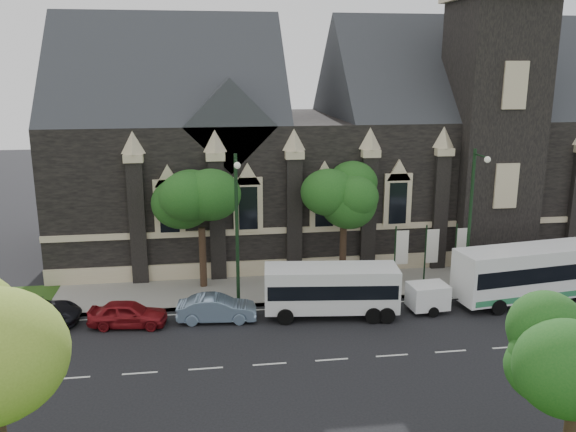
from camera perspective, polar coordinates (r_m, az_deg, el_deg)
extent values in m
plane|color=black|center=(29.43, 4.21, -13.58)|extent=(160.00, 160.00, 0.00)
cube|color=gray|center=(37.90, 1.12, -6.87)|extent=(80.00, 5.00, 0.15)
cube|color=black|center=(46.77, 4.00, 3.44)|extent=(40.00, 15.00, 10.00)
cube|color=#282B2F|center=(45.10, -11.16, 9.22)|extent=(16.00, 15.00, 15.00)
cube|color=#282B2F|center=(49.21, 15.72, 9.36)|extent=(20.00, 15.00, 15.00)
cube|color=#282B2F|center=(40.61, -5.74, 8.90)|extent=(6.00, 6.00, 6.00)
cube|color=black|center=(43.90, 18.78, 7.30)|extent=(5.50, 5.50, 18.00)
cube|color=#CAB492|center=(40.02, 6.23, -1.10)|extent=(40.00, 0.22, 0.40)
cube|color=#CAB492|center=(40.78, 6.13, -4.63)|extent=(40.00, 0.25, 1.20)
cube|color=black|center=(39.05, 3.50, 1.00)|extent=(1.20, 0.12, 2.80)
sphere|color=olive|center=(19.21, -24.25, -7.49)|extent=(3.12, 3.12, 3.12)
cylinder|color=black|center=(38.77, 5.28, -3.46)|extent=(0.44, 0.44, 3.96)
sphere|color=#1C5219|center=(37.83, 5.41, 1.83)|extent=(3.84, 3.84, 3.84)
sphere|color=#1C5219|center=(38.54, 6.22, 3.13)|extent=(2.88, 2.88, 2.88)
cylinder|color=black|center=(37.76, -8.16, -4.03)|extent=(0.44, 0.44, 3.96)
sphere|color=#1C5219|center=(36.80, -8.35, 1.29)|extent=(3.68, 3.68, 3.68)
sphere|color=#1C5219|center=(37.34, -7.33, 2.59)|extent=(2.76, 2.76, 2.76)
cylinder|color=black|center=(37.46, 16.99, -0.65)|extent=(0.20, 0.20, 9.00)
cylinder|color=black|center=(35.95, 18.01, 5.51)|extent=(0.10, 1.60, 0.10)
sphere|color=silver|center=(35.25, 18.56, 5.15)|extent=(0.36, 0.36, 0.36)
cylinder|color=black|center=(34.01, -4.90, -1.54)|extent=(0.20, 0.20, 9.00)
cylinder|color=black|center=(32.34, -4.97, 5.26)|extent=(0.10, 1.60, 0.10)
sphere|color=silver|center=(31.56, -4.88, 4.85)|extent=(0.36, 0.36, 0.36)
cylinder|color=black|center=(38.20, 10.20, -3.87)|extent=(0.10, 0.10, 4.00)
cube|color=white|center=(38.16, 10.88, -2.97)|extent=(0.80, 0.04, 2.20)
cylinder|color=black|center=(38.86, 13.00, -3.70)|extent=(0.10, 0.10, 4.00)
cube|color=white|center=(38.85, 13.67, -2.82)|extent=(0.80, 0.04, 2.20)
cylinder|color=black|center=(39.62, 15.71, -3.53)|extent=(0.10, 0.10, 4.00)
cube|color=white|center=(39.63, 16.36, -2.66)|extent=(0.80, 0.04, 2.20)
cube|color=white|center=(38.80, 23.59, -4.72)|extent=(11.79, 3.93, 2.92)
cube|color=black|center=(38.74, 23.62, -4.47)|extent=(11.33, 3.91, 0.94)
cube|color=#2D7E4E|center=(39.16, 23.42, -6.33)|extent=(11.33, 3.90, 0.35)
cylinder|color=black|center=(36.01, 19.52, -8.25)|extent=(0.93, 0.40, 0.90)
cylinder|color=black|center=(37.84, 17.43, -6.98)|extent=(0.93, 0.40, 0.90)
cube|color=white|center=(33.57, 4.15, -6.87)|extent=(7.62, 3.15, 2.41)
cube|color=black|center=(33.52, 4.15, -6.68)|extent=(7.33, 3.15, 0.80)
cylinder|color=black|center=(32.79, -0.26, -9.63)|extent=(0.93, 0.38, 0.90)
cylinder|color=black|center=(34.93, -0.36, -8.09)|extent=(0.93, 0.38, 0.90)
cylinder|color=black|center=(33.26, 8.18, -9.43)|extent=(0.93, 0.38, 0.90)
cylinder|color=black|center=(35.37, 7.54, -7.93)|extent=(0.93, 0.38, 0.90)
cylinder|color=black|center=(33.39, 9.45, -9.38)|extent=(0.93, 0.38, 0.90)
cylinder|color=black|center=(35.49, 8.73, -7.89)|extent=(0.93, 0.38, 0.90)
cube|color=white|center=(35.14, 13.25, -7.45)|extent=(2.24, 1.75, 1.39)
cylinder|color=black|center=(34.72, 13.75, -8.93)|extent=(0.61, 0.26, 0.60)
cylinder|color=black|center=(36.05, 12.64, -7.98)|extent=(0.61, 0.26, 0.60)
cylinder|color=black|center=(35.87, 15.23, -7.76)|extent=(1.28, 0.17, 0.08)
imported|color=#7790AC|center=(33.38, -6.84, -8.79)|extent=(4.46, 1.87, 1.43)
imported|color=maroon|center=(33.63, -15.08, -9.03)|extent=(4.35, 2.18, 1.42)
imported|color=black|center=(35.45, -23.51, -8.47)|extent=(5.57, 2.97, 1.49)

